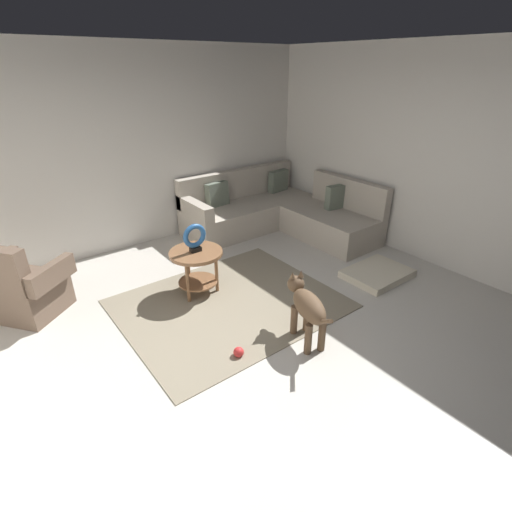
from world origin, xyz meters
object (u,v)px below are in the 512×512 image
(sectional_couch, at_px, (279,213))
(dog_bed_mat, at_px, (377,274))
(side_table, at_px, (197,261))
(dog_toy_ball, at_px, (239,352))
(dog, at_px, (307,306))
(torus_sculpture, at_px, (195,237))
(armchair, at_px, (24,288))

(sectional_couch, relative_size, dog_bed_mat, 2.81)
(side_table, height_order, dog_toy_ball, side_table)
(side_table, distance_m, dog, 1.43)
(dog_bed_mat, bearing_deg, side_table, 152.23)
(sectional_couch, xyz_separation_m, torus_sculpture, (-1.99, -0.89, 0.42))
(dog, bearing_deg, dog_bed_mat, 30.03)
(armchair, height_order, dog, armchair)
(side_table, bearing_deg, dog_toy_ball, -102.84)
(dog_bed_mat, bearing_deg, torus_sculpture, 152.23)
(torus_sculpture, relative_size, dog, 0.40)
(sectional_couch, height_order, dog, sectional_couch)
(dog_bed_mat, height_order, dog_toy_ball, dog_toy_ball)
(armchair, height_order, torus_sculpture, armchair)
(armchair, relative_size, dog, 1.22)
(side_table, bearing_deg, dog, -74.15)
(side_table, xyz_separation_m, dog_toy_ball, (-0.27, -1.20, -0.37))
(armchair, xyz_separation_m, torus_sculpture, (1.65, -0.71, 0.39))
(side_table, relative_size, dog, 0.73)
(sectional_couch, relative_size, dog, 2.74)
(dog, relative_size, dog_toy_ball, 8.41)
(torus_sculpture, xyz_separation_m, dog_toy_ball, (-0.27, -1.20, -0.66))
(side_table, bearing_deg, armchair, 156.76)
(sectional_couch, height_order, dog_toy_ball, sectional_couch)
(armchair, height_order, dog_toy_ball, armchair)
(armchair, distance_m, dog_toy_ball, 2.37)
(torus_sculpture, relative_size, dog_bed_mat, 0.41)
(dog, bearing_deg, sectional_couch, 72.92)
(torus_sculpture, bearing_deg, dog, -74.15)
(sectional_couch, xyz_separation_m, armchair, (-3.64, -0.18, 0.03))
(sectional_couch, xyz_separation_m, dog, (-1.60, -2.27, 0.09))
(dog, bearing_deg, dog_toy_ball, -177.26)
(sectional_couch, distance_m, torus_sculpture, 2.22)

